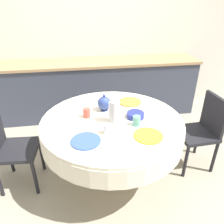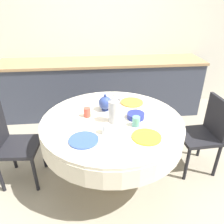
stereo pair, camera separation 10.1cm
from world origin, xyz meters
TOP-DOWN VIEW (x-y plane):
  - ground_plane at (0.00, 0.00)m, footprint 12.00×12.00m
  - wall_back at (0.00, 1.89)m, footprint 7.00×0.05m
  - kitchen_counter at (0.00, 1.56)m, footprint 3.24×0.64m
  - dining_table at (0.00, 0.00)m, footprint 1.40×1.40m
  - chair_left at (1.04, 0.06)m, footprint 0.42×0.42m
  - chair_right at (-1.04, 0.07)m, footprint 0.43×0.43m
  - plate_near_left at (-0.27, -0.33)m, footprint 0.25×0.25m
  - cup_near_left at (-0.08, -0.24)m, footprint 0.07×0.07m
  - plate_near_right at (0.26, -0.34)m, footprint 0.25×0.25m
  - cup_near_right at (0.21, -0.15)m, footprint 0.07×0.07m
  - plate_far_left at (-0.32, 0.29)m, footprint 0.25×0.25m
  - cup_far_left at (-0.24, 0.08)m, footprint 0.07×0.07m
  - plate_far_right at (0.26, 0.34)m, footprint 0.25×0.25m
  - cup_far_right at (0.08, 0.24)m, footprint 0.07×0.07m
  - coffee_carafe at (0.01, -0.05)m, footprint 0.10×0.10m
  - teapot at (-0.05, 0.20)m, footprint 0.20×0.14m
  - fruit_bowl at (0.24, 0.00)m, footprint 0.17×0.17m

SIDE VIEW (x-z plane):
  - ground_plane at x=0.00m, z-range 0.00..0.00m
  - kitchen_counter at x=0.00m, z-range 0.00..0.91m
  - chair_left at x=1.04m, z-range 0.06..0.93m
  - chair_right at x=-1.04m, z-range 0.06..0.93m
  - dining_table at x=0.00m, z-range 0.25..1.00m
  - plate_near_left at x=-0.27m, z-range 0.74..0.76m
  - plate_near_right at x=0.26m, z-range 0.74..0.76m
  - plate_far_left at x=-0.32m, z-range 0.74..0.76m
  - plate_far_right at x=0.26m, z-range 0.74..0.76m
  - fruit_bowl at x=0.24m, z-range 0.74..0.80m
  - cup_near_left at x=-0.08m, z-range 0.74..0.84m
  - cup_near_right at x=0.21m, z-range 0.74..0.84m
  - cup_far_left at x=-0.24m, z-range 0.74..0.84m
  - cup_far_right at x=0.08m, z-range 0.74..0.84m
  - teapot at x=-0.05m, z-range 0.73..0.92m
  - coffee_carafe at x=0.01m, z-range 0.73..1.03m
  - wall_back at x=0.00m, z-range 0.00..2.60m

